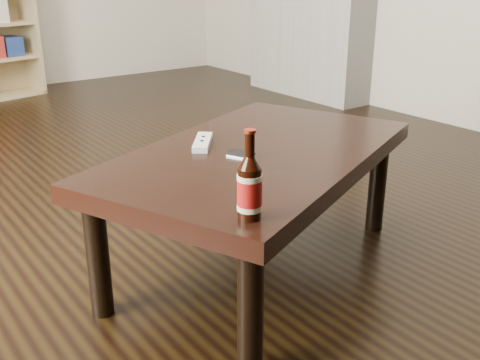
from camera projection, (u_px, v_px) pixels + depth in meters
floor at (118, 200)px, 2.73m from camera, size 5.00×6.00×0.01m
coffee_table at (258, 165)px, 1.99m from camera, size 1.42×1.14×0.46m
beer_bottle at (250, 188)px, 1.41m from camera, size 0.07×0.07×0.23m
phone at (241, 154)px, 1.89m from camera, size 0.08×0.10×0.02m
remote at (203, 142)px, 2.01m from camera, size 0.16×0.18×0.02m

